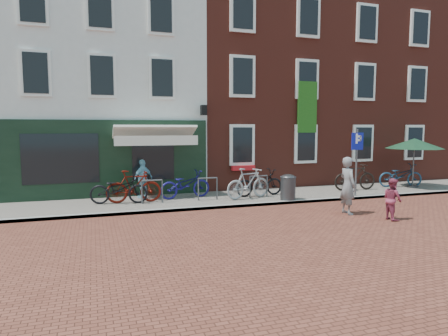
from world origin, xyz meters
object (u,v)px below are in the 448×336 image
object	(u,v)px
parking_sign	(357,152)
bicycle_6	(400,175)
cafe_person	(143,179)
bicycle_3	(248,183)
woman	(348,186)
bicycle_0	(119,189)
bicycle_1	(134,186)
bicycle_4	(259,183)
bicycle_2	(185,184)
parasol	(414,142)
bicycle_5	(355,177)
litter_bin	(288,186)
boy	(392,199)

from	to	relation	value
parking_sign	bicycle_6	size ratio (longest dim) A/B	1.31
cafe_person	bicycle_3	xyz separation A→B (m)	(3.67, -1.35, -0.15)
woman	bicycle_0	xyz separation A→B (m)	(-6.74, 3.48, -0.29)
bicycle_1	bicycle_6	distance (m)	11.58
bicycle_4	parking_sign	bearing A→B (deg)	-113.31
bicycle_1	bicycle_4	world-z (taller)	bicycle_1
bicycle_2	bicycle_6	size ratio (longest dim) A/B	1.00
parking_sign	bicycle_3	size ratio (longest dim) A/B	1.36
cafe_person	bicycle_3	size ratio (longest dim) A/B	0.76
parasol	bicycle_5	bearing A→B (deg)	177.99
parking_sign	bicycle_5	bearing A→B (deg)	54.54
litter_bin	boy	size ratio (longest dim) A/B	0.81
bicycle_2	woman	bearing A→B (deg)	-141.54
parking_sign	parasol	world-z (taller)	parking_sign
woman	bicycle_3	bearing A→B (deg)	34.59
bicycle_0	bicycle_2	size ratio (longest dim) A/B	1.00
bicycle_0	bicycle_1	bearing A→B (deg)	-75.16
bicycle_4	boy	bearing A→B (deg)	-157.90
bicycle_1	bicycle_4	size ratio (longest dim) A/B	0.97
bicycle_2	bicycle_3	xyz separation A→B (m)	(2.19, -0.82, 0.06)
litter_bin	bicycle_3	size ratio (longest dim) A/B	0.53
woman	bicycle_2	distance (m)	5.79
bicycle_3	bicycle_4	xyz separation A→B (m)	(0.62, 0.39, -0.06)
parasol	bicycle_0	size ratio (longest dim) A/B	1.24
litter_bin	bicycle_5	bearing A→B (deg)	16.61
cafe_person	bicycle_6	world-z (taller)	cafe_person
bicycle_4	bicycle_3	bearing A→B (deg)	117.40
cafe_person	bicycle_1	world-z (taller)	cafe_person
litter_bin	bicycle_4	size ratio (longest dim) A/B	0.51
parking_sign	bicycle_1	size ratio (longest dim) A/B	1.36
litter_bin	cafe_person	size ratio (longest dim) A/B	0.69
parking_sign	bicycle_6	xyz separation A→B (m)	(3.36, 1.35, -1.19)
parking_sign	bicycle_5	size ratio (longest dim) A/B	1.36
bicycle_3	woman	bearing A→B (deg)	-158.77
bicycle_5	bicycle_0	bearing A→B (deg)	94.06
boy	bicycle_0	size ratio (longest dim) A/B	0.63
parasol	boy	bearing A→B (deg)	-138.69
boy	bicycle_6	xyz separation A→B (m)	(4.58, 4.67, -0.00)
woman	boy	size ratio (longest dim) A/B	1.47
woman	bicycle_0	distance (m)	7.59
bicycle_3	bicycle_4	bearing A→B (deg)	-71.73
litter_bin	boy	xyz separation A→B (m)	(1.65, -3.38, 0.00)
woman	bicycle_6	xyz separation A→B (m)	(5.35, 3.59, -0.29)
cafe_person	bicycle_3	world-z (taller)	cafe_person
litter_bin	bicycle_5	xyz separation A→B (m)	(3.70, 1.10, 0.05)
bicycle_2	bicycle_3	world-z (taller)	bicycle_3
woman	cafe_person	xyz separation A→B (m)	(-5.81, 4.36, -0.08)
bicycle_0	parking_sign	bearing A→B (deg)	-87.35
woman	bicycle_0	bearing A→B (deg)	61.90
cafe_person	bicycle_0	bearing A→B (deg)	10.48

